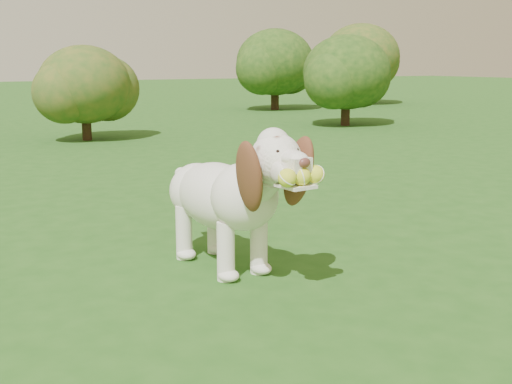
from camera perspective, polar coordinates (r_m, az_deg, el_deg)
ground at (r=3.46m, az=1.50°, el=-8.77°), size 80.00×80.00×0.00m
dog at (r=3.67m, az=-2.38°, el=-0.04°), size 0.51×1.34×0.87m
shrub_h at (r=18.89m, az=9.29°, el=11.77°), size 2.20×2.20×2.28m
shrub_f at (r=16.47m, az=1.71°, el=11.46°), size 1.95×1.95×2.03m
shrub_c at (r=10.32m, az=-15.00°, el=9.21°), size 1.41×1.41×1.46m
shrub_d at (r=12.44m, az=8.05°, el=10.49°), size 1.65×1.65×1.71m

